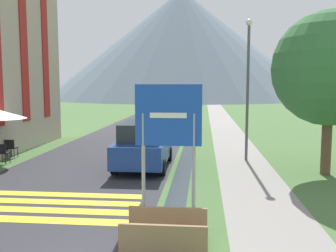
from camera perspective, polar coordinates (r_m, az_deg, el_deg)
ground_plane at (r=26.07m, az=1.14°, el=-0.92°), size 160.00×160.00×0.00m
road at (r=36.22m, az=-1.61°, el=1.12°), size 6.40×60.00×0.01m
footpath at (r=35.98m, az=8.07°, el=1.02°), size 2.20×60.00×0.01m
drainage_channel at (r=35.95m, az=4.25°, el=1.06°), size 0.60×60.00×0.00m
crosswalk_marking at (r=10.99m, az=-19.09°, el=-11.38°), size 5.44×2.54×0.01m
mountain_distant at (r=94.57m, az=2.11°, el=12.37°), size 65.68×65.68×26.53m
road_sign at (r=9.88m, az=0.05°, el=-0.15°), size 1.77×0.11×3.29m
footbridge at (r=7.92m, az=-0.40°, el=-16.38°), size 1.70×1.10×0.65m
parked_car_near at (r=14.86m, az=-3.70°, el=-2.87°), size 1.98×4.33×1.82m
parked_car_far at (r=26.44m, az=-0.09°, el=1.17°), size 1.91×4.53×1.82m
cafe_chair_far_left at (r=18.25m, az=-23.60°, el=-2.94°), size 0.40×0.40×0.85m
cafe_chair_far_right at (r=18.17m, az=-22.79°, el=-2.94°), size 0.40×0.40×0.85m
cafe_chair_middle at (r=16.96m, az=-23.90°, el=-3.62°), size 0.40×0.40×0.85m
streetlamp at (r=16.41m, az=12.08°, el=6.97°), size 0.28×0.28×6.02m
tree_by_path at (r=14.68m, az=23.44°, el=8.02°), size 4.11×4.11×5.92m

